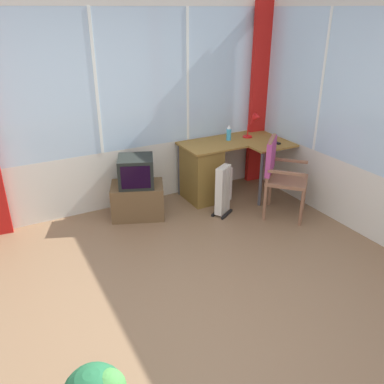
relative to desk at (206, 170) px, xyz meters
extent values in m
cube|color=#836445|center=(-1.29, -1.97, -0.45)|extent=(5.80, 5.60, 0.06)
cube|color=silver|center=(-1.29, 0.37, -0.03)|extent=(4.80, 0.06, 0.77)
cube|color=silver|center=(-1.29, 0.37, 1.18)|extent=(4.70, 0.06, 1.66)
cube|color=white|center=(-1.29, 0.37, 1.18)|extent=(0.04, 0.07, 1.66)
cube|color=white|center=(-0.10, 0.37, 1.18)|extent=(0.04, 0.07, 1.66)
cube|color=white|center=(1.13, -0.82, 1.18)|extent=(0.07, 0.04, 1.66)
cube|color=red|center=(1.00, 0.24, 0.84)|extent=(0.30, 0.09, 2.51)
cube|color=olive|center=(0.39, 0.01, 0.34)|extent=(1.39, 0.61, 0.02)
cube|color=olive|center=(0.78, -0.44, 0.34)|extent=(0.61, 0.29, 0.02)
cube|color=brown|center=(-0.07, 0.01, -0.05)|extent=(0.40, 0.57, 0.73)
cylinder|color=#4C4C51|center=(0.52, -0.54, -0.05)|extent=(0.04, 0.04, 0.74)
cylinder|color=#4C4C51|center=(-0.26, 0.27, -0.05)|extent=(0.04, 0.04, 0.74)
cylinder|color=red|center=(0.69, 0.04, 0.36)|extent=(0.13, 0.13, 0.02)
cylinder|color=red|center=(0.69, 0.04, 0.45)|extent=(0.02, 0.02, 0.16)
cylinder|color=red|center=(0.74, 0.01, 0.61)|extent=(0.04, 0.07, 0.15)
cone|color=red|center=(0.79, -0.03, 0.64)|extent=(0.12, 0.12, 0.12)
cube|color=black|center=(0.86, -0.37, 0.36)|extent=(0.06, 0.15, 0.02)
cylinder|color=#41AED6|center=(0.38, 0.04, 0.43)|extent=(0.06, 0.06, 0.16)
cone|color=white|center=(0.38, 0.04, 0.54)|extent=(0.06, 0.06, 0.06)
cylinder|color=#8A5C42|center=(0.62, -1.22, -0.19)|extent=(0.04, 0.04, 0.46)
cylinder|color=#8A5C42|center=(0.94, -0.92, -0.19)|extent=(0.04, 0.04, 0.46)
cylinder|color=#8A5C42|center=(0.32, -0.90, -0.19)|extent=(0.04, 0.04, 0.46)
cylinder|color=#8A5C42|center=(0.64, -0.60, -0.19)|extent=(0.04, 0.04, 0.46)
cube|color=#8A5C42|center=(0.63, -0.91, 0.06)|extent=(0.68, 0.68, 0.04)
cube|color=#8A5C42|center=(0.48, -0.75, 0.33)|extent=(0.34, 0.32, 0.49)
cube|color=#A93E7D|center=(0.48, -0.75, 0.35)|extent=(0.37, 0.36, 0.41)
cube|color=#8A5C42|center=(0.47, -1.06, 0.24)|extent=(0.33, 0.34, 0.03)
cube|color=#8A5C42|center=(0.79, -0.76, 0.24)|extent=(0.33, 0.34, 0.03)
cube|color=brown|center=(-1.01, -0.05, -0.20)|extent=(0.76, 0.65, 0.42)
cube|color=black|center=(-1.01, -0.05, 0.19)|extent=(0.54, 0.53, 0.36)
cube|color=black|center=(-1.09, -0.24, 0.19)|extent=(0.32, 0.14, 0.28)
cube|color=silver|center=(-0.15, -0.58, -0.08)|extent=(0.07, 0.10, 0.62)
cube|color=silver|center=(-0.11, -0.56, -0.08)|extent=(0.07, 0.10, 0.62)
cube|color=silver|center=(-0.07, -0.54, -0.08)|extent=(0.07, 0.10, 0.62)
cube|color=silver|center=(-0.04, -0.52, -0.08)|extent=(0.07, 0.10, 0.62)
cube|color=silver|center=(0.00, -0.49, -0.08)|extent=(0.07, 0.10, 0.62)
cube|color=silver|center=(0.03, -0.47, -0.08)|extent=(0.07, 0.10, 0.62)
cube|color=black|center=(-0.02, -0.59, -0.40)|extent=(0.25, 0.16, 0.03)
cube|color=black|center=(-0.09, -0.47, -0.40)|extent=(0.25, 0.16, 0.03)
cube|color=silver|center=(0.07, -0.45, -0.05)|extent=(0.09, 0.10, 0.43)
camera|label=1|loc=(-2.56, -4.38, 1.99)|focal=37.62mm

